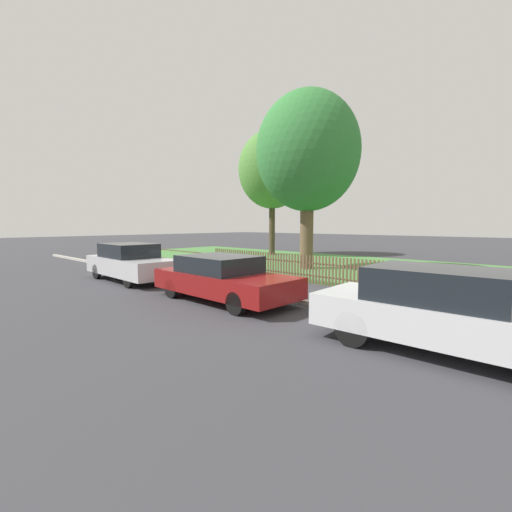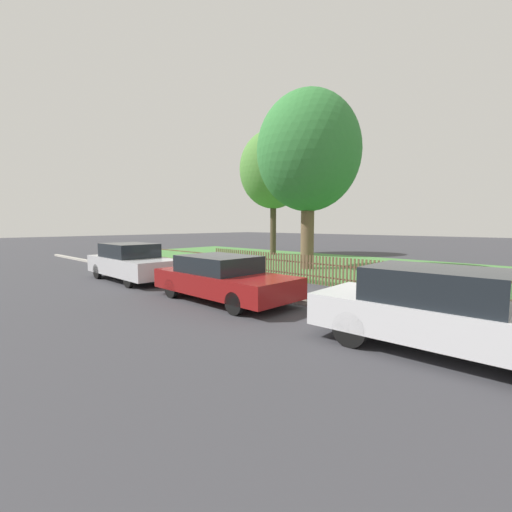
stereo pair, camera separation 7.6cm
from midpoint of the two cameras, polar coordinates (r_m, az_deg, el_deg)
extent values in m
plane|color=#38383D|center=(10.57, 0.22, -6.67)|extent=(120.00, 120.00, 0.00)
cube|color=#B2ADA3|center=(10.63, 0.59, -6.28)|extent=(38.50, 0.20, 0.12)
cube|color=#477F3D|center=(17.84, 19.72, -2.05)|extent=(38.50, 11.43, 0.01)
cube|color=brown|center=(12.84, 9.45, -3.27)|extent=(38.50, 0.03, 0.05)
cube|color=brown|center=(12.78, 9.49, -1.21)|extent=(38.50, 0.03, 0.05)
cube|color=brown|center=(16.42, -6.45, -0.55)|extent=(0.06, 0.03, 1.05)
cube|color=brown|center=(16.31, -6.14, -0.58)|extent=(0.06, 0.03, 1.05)
cube|color=brown|center=(16.21, -5.82, -0.62)|extent=(0.06, 0.03, 1.05)
cube|color=brown|center=(16.11, -5.50, -0.65)|extent=(0.06, 0.03, 1.05)
cube|color=brown|center=(16.00, -5.18, -0.69)|extent=(0.06, 0.03, 1.05)
cube|color=brown|center=(15.90, -4.86, -0.73)|extent=(0.06, 0.03, 1.05)
cube|color=brown|center=(15.80, -4.52, -0.76)|extent=(0.06, 0.03, 1.05)
cube|color=brown|center=(15.70, -4.19, -0.80)|extent=(0.06, 0.03, 1.05)
cube|color=brown|center=(15.60, -3.85, -0.84)|extent=(0.06, 0.03, 1.05)
cube|color=brown|center=(15.50, -3.51, -0.87)|extent=(0.06, 0.03, 1.05)
cube|color=brown|center=(15.40, -3.16, -0.91)|extent=(0.06, 0.03, 1.05)
cube|color=brown|center=(15.30, -2.80, -0.95)|extent=(0.06, 0.03, 1.05)
cube|color=brown|center=(15.20, -2.45, -0.99)|extent=(0.06, 0.03, 1.05)
cube|color=brown|center=(15.11, -2.08, -1.03)|extent=(0.06, 0.03, 1.05)
cube|color=brown|center=(15.01, -1.72, -1.07)|extent=(0.06, 0.03, 1.05)
cube|color=brown|center=(14.91, -1.35, -1.11)|extent=(0.06, 0.03, 1.05)
cube|color=brown|center=(14.82, -0.97, -1.15)|extent=(0.06, 0.03, 1.05)
cube|color=brown|center=(14.72, -0.59, -1.19)|extent=(0.06, 0.03, 1.05)
cube|color=brown|center=(14.63, -0.20, -1.23)|extent=(0.06, 0.03, 1.05)
cube|color=brown|center=(14.53, 0.19, -1.28)|extent=(0.06, 0.03, 1.05)
cube|color=brown|center=(14.44, 0.59, -1.32)|extent=(0.06, 0.03, 1.05)
cube|color=brown|center=(14.35, 0.99, -1.36)|extent=(0.06, 0.03, 1.05)
cube|color=brown|center=(14.26, 1.39, -1.41)|extent=(0.06, 0.03, 1.05)
cube|color=brown|center=(14.17, 1.81, -1.45)|extent=(0.06, 0.03, 1.05)
cube|color=brown|center=(14.08, 2.22, -1.50)|extent=(0.06, 0.03, 1.05)
cube|color=brown|center=(13.99, 2.64, -1.54)|extent=(0.06, 0.03, 1.05)
cube|color=brown|center=(13.90, 3.07, -1.59)|extent=(0.06, 0.03, 1.05)
cube|color=brown|center=(13.81, 3.51, -1.63)|extent=(0.06, 0.03, 1.05)
cube|color=brown|center=(13.72, 3.95, -1.68)|extent=(0.06, 0.03, 1.05)
cube|color=brown|center=(13.64, 4.39, -1.73)|extent=(0.06, 0.03, 1.05)
cube|color=brown|center=(13.55, 4.84, -1.78)|extent=(0.06, 0.03, 1.05)
cube|color=brown|center=(13.47, 5.30, -1.82)|extent=(0.06, 0.03, 1.05)
cube|color=brown|center=(13.39, 5.76, -1.87)|extent=(0.06, 0.03, 1.05)
cube|color=brown|center=(13.30, 6.23, -1.92)|extent=(0.06, 0.03, 1.05)
cube|color=brown|center=(13.22, 6.70, -1.97)|extent=(0.06, 0.03, 1.05)
cube|color=brown|center=(13.14, 7.18, -2.02)|extent=(0.06, 0.03, 1.05)
cube|color=brown|center=(13.06, 7.66, -2.07)|extent=(0.06, 0.03, 1.05)
cube|color=brown|center=(12.98, 8.15, -2.13)|extent=(0.06, 0.03, 1.05)
cube|color=brown|center=(12.90, 8.65, -2.18)|extent=(0.06, 0.03, 1.05)
cube|color=brown|center=(12.83, 9.15, -2.23)|extent=(0.06, 0.03, 1.05)
cube|color=brown|center=(12.75, 9.66, -2.28)|extent=(0.06, 0.03, 1.05)
cube|color=brown|center=(12.68, 10.18, -2.33)|extent=(0.06, 0.03, 1.05)
cube|color=brown|center=(12.60, 10.70, -2.39)|extent=(0.06, 0.03, 1.05)
cube|color=brown|center=(12.53, 11.23, -2.44)|extent=(0.06, 0.03, 1.05)
cube|color=brown|center=(12.46, 11.76, -2.50)|extent=(0.06, 0.03, 1.05)
cube|color=brown|center=(12.39, 12.30, -2.55)|extent=(0.06, 0.03, 1.05)
cube|color=brown|center=(12.32, 12.85, -2.61)|extent=(0.06, 0.03, 1.05)
cube|color=brown|center=(12.25, 13.40, -2.66)|extent=(0.06, 0.03, 1.05)
cube|color=brown|center=(12.18, 13.96, -2.72)|extent=(0.06, 0.03, 1.05)
cube|color=brown|center=(12.12, 14.52, -2.77)|extent=(0.06, 0.03, 1.05)
cube|color=brown|center=(12.05, 15.09, -2.83)|extent=(0.06, 0.03, 1.05)
cube|color=brown|center=(11.99, 15.67, -2.89)|extent=(0.06, 0.03, 1.05)
cube|color=brown|center=(11.93, 16.25, -2.94)|extent=(0.06, 0.03, 1.05)
cube|color=brown|center=(11.86, 16.84, -3.00)|extent=(0.06, 0.03, 1.05)
cube|color=brown|center=(11.81, 17.44, -3.06)|extent=(0.06, 0.03, 1.05)
cube|color=brown|center=(11.75, 18.04, -3.12)|extent=(0.06, 0.03, 1.05)
cube|color=brown|center=(11.69, 18.65, -3.18)|extent=(0.06, 0.03, 1.05)
cube|color=brown|center=(11.63, 19.26, -3.23)|extent=(0.06, 0.03, 1.05)
cube|color=brown|center=(11.58, 19.88, -3.29)|extent=(0.06, 0.03, 1.05)
cube|color=brown|center=(11.53, 20.50, -3.35)|extent=(0.06, 0.03, 1.05)
cube|color=brown|center=(11.47, 21.13, -3.41)|extent=(0.06, 0.03, 1.05)
cube|color=brown|center=(11.42, 21.77, -3.47)|extent=(0.06, 0.03, 1.05)
cube|color=brown|center=(11.38, 22.41, -3.53)|extent=(0.06, 0.03, 1.05)
cube|color=brown|center=(11.33, 23.06, -3.59)|extent=(0.06, 0.03, 1.05)
cube|color=brown|center=(11.28, 23.71, -3.65)|extent=(0.06, 0.03, 1.05)
cube|color=brown|center=(11.24, 24.37, -3.71)|extent=(0.06, 0.03, 1.05)
cube|color=brown|center=(11.19, 25.04, -3.77)|extent=(0.06, 0.03, 1.05)
cube|color=brown|center=(11.15, 25.71, -3.82)|extent=(0.06, 0.03, 1.05)
cube|color=brown|center=(11.11, 26.38, -3.88)|extent=(0.06, 0.03, 1.05)
cube|color=brown|center=(11.07, 27.06, -3.94)|extent=(0.06, 0.03, 1.05)
cube|color=brown|center=(11.04, 27.74, -4.00)|extent=(0.06, 0.03, 1.05)
cube|color=brown|center=(11.00, 28.43, -4.06)|extent=(0.06, 0.03, 1.05)
cube|color=brown|center=(10.97, 29.12, -4.12)|extent=(0.06, 0.03, 1.05)
cube|color=brown|center=(10.94, 29.82, -4.18)|extent=(0.06, 0.03, 1.05)
cube|color=brown|center=(10.91, 30.52, -4.23)|extent=(0.06, 0.03, 1.05)
cube|color=brown|center=(10.88, 31.22, -4.29)|extent=(0.06, 0.03, 1.05)
cube|color=brown|center=(10.85, 31.93, -4.35)|extent=(0.06, 0.03, 1.05)
cube|color=brown|center=(10.83, 32.64, -4.40)|extent=(0.06, 0.03, 1.05)
cube|color=brown|center=(10.80, 33.36, -4.46)|extent=(0.06, 0.03, 1.05)
cube|color=brown|center=(10.78, 34.08, -4.52)|extent=(0.06, 0.03, 1.05)
cube|color=#BCBCC1|center=(14.20, -19.77, -1.53)|extent=(4.59, 1.88, 0.66)
cube|color=black|center=(14.35, -20.24, 0.91)|extent=(2.22, 1.64, 0.53)
cylinder|color=black|center=(13.38, -13.99, -3.00)|extent=(0.60, 0.16, 0.59)
cylinder|color=black|center=(12.63, -20.32, -3.67)|extent=(0.60, 0.16, 0.59)
cylinder|color=black|center=(15.84, -19.28, -1.87)|extent=(0.60, 0.16, 0.59)
cylinder|color=black|center=(15.21, -24.79, -2.35)|extent=(0.60, 0.16, 0.59)
cube|color=maroon|center=(9.90, -5.18, -4.41)|extent=(4.55, 1.92, 0.57)
cube|color=black|center=(9.99, -6.05, -1.30)|extent=(2.20, 1.70, 0.48)
cylinder|color=black|center=(9.57, 4.30, -6.21)|extent=(0.58, 0.15, 0.57)
cylinder|color=black|center=(8.36, -3.36, -7.91)|extent=(0.58, 0.15, 0.57)
cylinder|color=black|center=(11.54, -6.47, -4.24)|extent=(0.58, 0.15, 0.57)
cylinder|color=black|center=(10.56, -13.73, -5.26)|extent=(0.58, 0.15, 0.57)
cube|color=silver|center=(6.73, 29.81, -9.36)|extent=(4.58, 1.88, 0.60)
cube|color=black|center=(6.66, 28.14, -4.25)|extent=(2.22, 1.63, 0.58)
cylinder|color=black|center=(7.91, 20.83, -8.76)|extent=(0.65, 0.16, 0.64)
cylinder|color=black|center=(6.49, 15.70, -11.69)|extent=(0.65, 0.16, 0.64)
cylinder|color=black|center=(12.15, -1.40, -3.84)|extent=(0.53, 0.11, 0.53)
cylinder|color=black|center=(13.06, -5.48, -3.21)|extent=(0.53, 0.11, 0.53)
ellipsoid|color=#9EA0A8|center=(12.55, -3.52, -1.99)|extent=(1.71, 0.70, 0.80)
ellipsoid|color=#9EA0A8|center=(12.24, -2.22, -1.15)|extent=(0.41, 0.85, 0.37)
cylinder|color=#473828|center=(24.76, 2.97, 5.50)|extent=(0.43, 0.43, 4.55)
ellipsoid|color=#4C8438|center=(25.06, 3.01, 14.22)|extent=(4.81, 4.81, 5.53)
cylinder|color=brown|center=(17.07, 8.69, 4.79)|extent=(0.65, 0.65, 4.12)
ellipsoid|color=#337A38|center=(17.43, 8.87, 16.84)|extent=(5.00, 5.00, 5.74)
camera|label=1|loc=(0.04, -89.82, 0.02)|focal=24.00mm
camera|label=2|loc=(0.04, 90.18, -0.02)|focal=24.00mm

